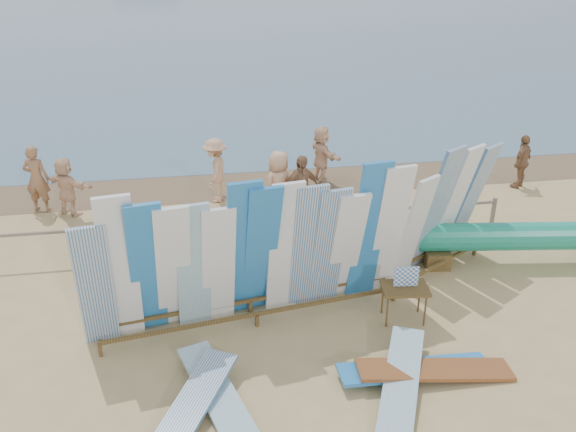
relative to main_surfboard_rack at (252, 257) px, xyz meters
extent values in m
plane|color=tan|center=(0.34, -0.11, -1.40)|extent=(160.00, 160.00, 0.00)
cube|color=brown|center=(0.34, 7.09, -1.40)|extent=(40.00, 2.60, 0.01)
cube|color=#7D6D5E|center=(0.34, 2.89, -0.60)|extent=(12.00, 0.06, 0.06)
cube|color=#7D6D5E|center=(-3.66, 2.89, -0.95)|extent=(0.08, 0.08, 0.90)
cube|color=#7D6D5E|center=(-1.66, 2.89, -0.95)|extent=(0.08, 0.08, 0.90)
cube|color=#7D6D5E|center=(0.34, 2.89, -0.95)|extent=(0.08, 0.08, 0.90)
cube|color=#7D6D5E|center=(2.34, 2.89, -0.95)|extent=(0.08, 0.08, 0.90)
cube|color=#7D6D5E|center=(4.34, 2.89, -0.95)|extent=(0.08, 0.08, 0.90)
cube|color=#7D6D5E|center=(6.34, 2.89, -0.95)|extent=(0.08, 0.08, 0.90)
cube|color=brown|center=(0.03, -0.24, -1.12)|extent=(5.75, 0.98, 0.07)
cube|color=brown|center=(-0.05, 0.24, -1.12)|extent=(5.75, 0.98, 0.07)
cube|color=silver|center=(-2.81, -0.45, -0.11)|extent=(0.70, 0.68, 2.58)
cube|color=white|center=(-2.36, -0.37, 0.15)|extent=(0.72, 0.80, 3.09)
cube|color=#2676C2|center=(-1.90, -0.30, 0.06)|extent=(0.75, 0.99, 2.93)
cube|color=white|center=(-1.45, -0.23, 0.00)|extent=(0.75, 1.00, 2.80)
cube|color=#7DAEC9|center=(-1.10, -0.17, -0.03)|extent=(0.71, 0.74, 2.75)
cube|color=white|center=(-0.64, -0.10, -0.09)|extent=(0.72, 0.79, 2.62)
cube|color=#2676C2|center=(-0.19, -0.03, 0.15)|extent=(0.75, 1.02, 3.10)
cube|color=#2676C2|center=(0.16, 0.03, 0.08)|extent=(0.76, 1.08, 2.96)
cube|color=white|center=(0.62, 0.10, 0.06)|extent=(0.71, 0.75, 2.92)
cube|color=silver|center=(1.07, 0.17, 0.00)|extent=(0.71, 0.75, 2.80)
cube|color=silver|center=(1.52, 0.24, -0.06)|extent=(0.72, 0.78, 2.68)
cube|color=white|center=(1.88, 0.30, -0.13)|extent=(0.73, 0.86, 2.54)
cube|color=#2676C2|center=(2.33, 0.37, 0.15)|extent=(0.71, 0.72, 3.10)
cube|color=white|center=(2.78, 0.44, 0.09)|extent=(0.72, 0.78, 2.97)
cube|color=brown|center=(4.44, 1.18, -1.13)|extent=(1.90, 1.20, 0.07)
cube|color=brown|center=(4.19, 1.59, -1.13)|extent=(1.90, 1.20, 0.07)
cube|color=white|center=(3.45, 0.85, -0.14)|extent=(0.85, 0.87, 2.51)
cube|color=silver|center=(4.03, 1.21, 0.10)|extent=(0.94, 1.01, 3.00)
cube|color=white|center=(4.61, 1.57, 0.04)|extent=(0.95, 1.03, 2.88)
cube|color=silver|center=(5.19, 1.93, -0.02)|extent=(0.96, 1.05, 2.76)
cube|color=brown|center=(4.31, 1.47, -1.20)|extent=(0.63, 0.72, 0.39)
cylinder|color=#1C9A7B|center=(6.26, 1.21, -0.70)|extent=(4.85, 1.29, 0.66)
cone|color=#1C9A7B|center=(3.33, 1.60, -0.70)|extent=(1.38, 0.78, 0.61)
cube|color=brown|center=(2.87, -0.46, -0.69)|extent=(0.95, 0.72, 0.05)
cube|color=white|center=(2.87, -0.46, -0.43)|extent=(0.47, 0.08, 0.42)
cube|color=#7DAEC9|center=(2.15, -2.47, -1.40)|extent=(1.61, 2.69, 0.36)
cube|color=#7DAEC9|center=(-0.79, -2.29, -1.40)|extent=(1.36, 2.74, 0.28)
cube|color=#2676C2|center=(2.55, -2.08, -1.40)|extent=(2.72, 0.67, 0.24)
cube|color=silver|center=(-1.33, -2.61, -1.40)|extent=(1.78, 2.63, 0.41)
cube|color=brown|center=(2.85, -2.19, -1.40)|extent=(2.72, 0.69, 0.31)
cube|color=#AC1E12|center=(-0.01, 3.79, -1.08)|extent=(0.72, 0.69, 0.05)
cube|color=#AC1E12|center=(0.10, 4.00, -0.80)|extent=(0.56, 0.40, 0.55)
cube|color=#AC1E12|center=(2.62, 3.89, -1.10)|extent=(0.66, 0.63, 0.05)
cube|color=#AC1E12|center=(2.53, 4.09, -0.84)|extent=(0.53, 0.34, 0.51)
cube|color=#AC1E12|center=(1.29, 3.99, -0.81)|extent=(0.68, 0.90, 0.59)
cube|color=#AC1E12|center=(1.38, 4.30, -0.44)|extent=(0.51, 0.30, 0.37)
imported|color=tan|center=(1.14, 4.40, -0.46)|extent=(1.00, 0.90, 1.88)
imported|color=#8C6042|center=(8.45, 5.47, -0.60)|extent=(0.99, 0.89, 1.60)
imported|color=#8C6042|center=(-5.13, 5.98, -0.48)|extent=(0.74, 0.52, 1.85)
imported|color=beige|center=(-4.33, 5.60, -0.60)|extent=(1.48, 1.27, 1.60)
imported|color=beige|center=(2.78, 6.83, -0.54)|extent=(0.92, 1.67, 1.72)
imported|color=#8C6042|center=(1.67, 4.16, -0.49)|extent=(1.16, 0.83, 1.82)
imported|color=tan|center=(-0.41, 5.88, -0.49)|extent=(0.75, 1.25, 1.81)
camera|label=1|loc=(-0.92, -9.91, 5.54)|focal=38.00mm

